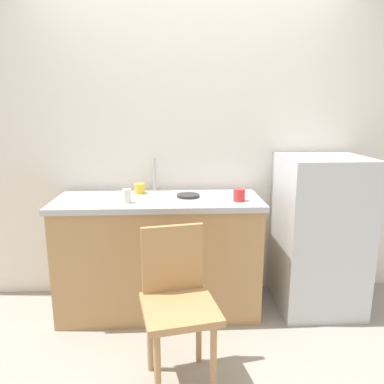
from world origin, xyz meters
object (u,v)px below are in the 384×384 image
at_px(cup_red, 239,195).
at_px(refrigerator, 318,233).
at_px(hotplate, 188,196).
at_px(cup_yellow, 140,188).
at_px(chair, 177,299).
at_px(cup_white, 127,196).

bearing_deg(cup_red, refrigerator, 10.85).
xyz_separation_m(hotplate, cup_red, (0.36, -0.14, 0.03)).
xyz_separation_m(refrigerator, cup_yellow, (-1.39, 0.16, 0.34)).
relative_size(refrigerator, hotplate, 7.04).
xyz_separation_m(hotplate, cup_yellow, (-0.37, 0.14, 0.03)).
distance_m(chair, cup_red, 0.90).
bearing_deg(refrigerator, cup_red, -169.15).
distance_m(hotplate, cup_yellow, 0.40).
height_order(cup_white, cup_red, cup_white).
relative_size(chair, hotplate, 5.24).
bearing_deg(chair, cup_yellow, 95.73).
height_order(refrigerator, chair, refrigerator).
distance_m(cup_white, cup_yellow, 0.30).
relative_size(cup_white, cup_red, 1.11).
xyz_separation_m(hotplate, cup_white, (-0.44, -0.15, 0.04)).
distance_m(refrigerator, cup_red, 0.75).
bearing_deg(cup_yellow, refrigerator, -6.40).
height_order(refrigerator, cup_yellow, refrigerator).
bearing_deg(cup_red, cup_white, -179.19).
height_order(chair, cup_white, cup_white).
bearing_deg(cup_white, chair, -61.63).
distance_m(hotplate, cup_white, 0.46).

